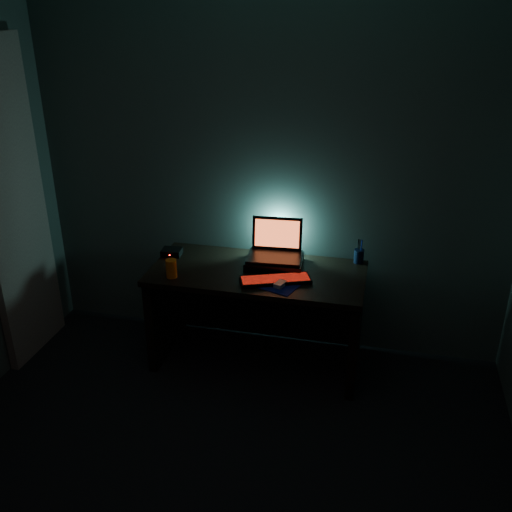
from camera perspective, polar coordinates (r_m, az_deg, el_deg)
The scene contains 11 objects.
room at distance 2.39m, azimuth -8.69°, elevation -7.19°, with size 3.50×4.00×2.50m.
desk at distance 4.16m, azimuth 0.30°, elevation -4.38°, with size 1.50×0.70×0.75m.
curtain at distance 4.36m, azimuth -23.02°, elevation 4.49°, with size 0.06×0.65×2.30m, color #BEA998.
riser at distance 4.06m, azimuth 1.86°, elevation -0.59°, with size 0.40×0.30×0.06m, color black.
laptop at distance 4.07m, azimuth 1.98°, elevation 0.86°, with size 0.40×0.31×0.26m.
keyboard at distance 3.83m, azimuth 1.95°, elevation -2.41°, with size 0.50×0.31×0.03m.
mousepad at distance 3.78m, azimuth 2.43°, elevation -3.04°, with size 0.22×0.20×0.00m, color navy.
mouse at distance 3.77m, azimuth 2.44°, elevation -2.83°, with size 0.05×0.09×0.03m, color #97969C.
pen_cup at distance 4.16m, azimuth 10.25°, elevation -0.01°, with size 0.07×0.07×0.10m, color black.
juice_glass at distance 3.92m, azimuth -8.46°, elevation -1.24°, with size 0.07×0.07×0.13m, color #FF660D.
router at distance 4.27m, azimuth -8.42°, elevation 0.39°, with size 0.15×0.13×0.05m.
Camera 1 is at (0.81, -1.88, 2.49)m, focal length 40.00 mm.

